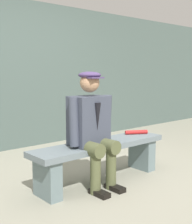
{
  "coord_description": "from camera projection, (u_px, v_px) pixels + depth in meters",
  "views": [
    {
      "loc": [
        2.25,
        2.52,
        1.24
      ],
      "look_at": [
        0.07,
        0.0,
        0.8
      ],
      "focal_mm": 49.16,
      "sensor_mm": 36.0,
      "label": 1
    }
  ],
  "objects": [
    {
      "name": "seated_man",
      "position": [
        92.0,
        125.0,
        3.26
      ],
      "size": [
        0.56,
        0.56,
        1.24
      ],
      "color": "#3B4150",
      "rests_on": "ground"
    },
    {
      "name": "rolled_magazine",
      "position": [
        136.0,
        132.0,
        3.89
      ],
      "size": [
        0.28,
        0.19,
        0.05
      ],
      "primitive_type": "cylinder",
      "rotation": [
        0.0,
        1.57,
        -0.51
      ],
      "color": "#B21E1E",
      "rests_on": "bench"
    },
    {
      "name": "stadium_wall",
      "position": [
        13.0,
        75.0,
        4.95
      ],
      "size": [
        12.0,
        0.24,
        2.38
      ],
      "primitive_type": "cube",
      "color": "#465752",
      "rests_on": "ground"
    },
    {
      "name": "ground_plane",
      "position": [
        101.0,
        181.0,
        3.51
      ],
      "size": [
        30.0,
        30.0,
        0.0
      ],
      "primitive_type": "plane",
      "color": "gray"
    },
    {
      "name": "bench",
      "position": [
        101.0,
        154.0,
        3.46
      ],
      "size": [
        1.7,
        0.4,
        0.45
      ],
      "color": "slate",
      "rests_on": "ground"
    }
  ]
}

